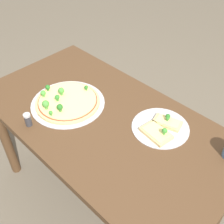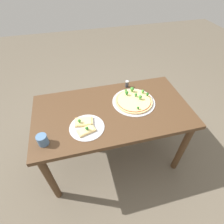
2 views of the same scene
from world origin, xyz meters
name	(u,v)px [view 2 (image 2 of 2)]	position (x,y,z in m)	size (l,w,h in m)	color
ground_plane	(112,155)	(0.00, 0.00, 0.00)	(8.00, 8.00, 0.00)	brown
dining_table	(112,118)	(0.00, 0.00, 0.62)	(1.34, 0.72, 0.71)	#4C331E
pizza_tray_whole	(134,100)	(0.21, 0.06, 0.73)	(0.38, 0.38, 0.07)	#B7B7BC
pizza_tray_slice	(86,126)	(-0.25, -0.14, 0.72)	(0.27, 0.27, 0.06)	#B7B7BC
drinking_cup	(43,140)	(-0.56, -0.22, 0.76)	(0.07, 0.07, 0.08)	#4C7099
condiment_shaker	(127,84)	(0.22, 0.28, 0.75)	(0.03, 0.03, 0.07)	#333338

